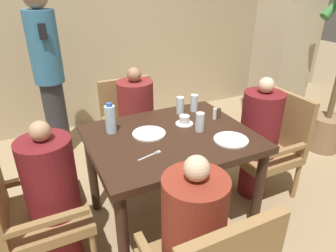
{
  "coord_description": "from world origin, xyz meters",
  "views": [
    {
      "loc": [
        -0.82,
        -1.66,
        1.74
      ],
      "look_at": [
        0.0,
        0.05,
        0.82
      ],
      "focal_mm": 32.0,
      "sensor_mm": 36.0,
      "label": 1
    }
  ],
  "objects_px": {
    "glass_tall_near": "(200,122)",
    "potted_palm": "(336,90)",
    "standing_host": "(48,71)",
    "chair_right_side": "(270,142)",
    "water_bottle": "(110,119)",
    "diner_in_right_chair": "(258,138)",
    "chair_far_side": "(132,125)",
    "glass_tall_mid": "(194,103)",
    "teacup_with_saucer": "(184,121)",
    "plate_main_right": "(231,140)",
    "plate_main_left": "(149,134)",
    "chair_left_side": "(30,209)",
    "diner_in_far_chair": "(137,124)",
    "diner_in_left_chair": "(53,195)",
    "diner_in_near_chair": "(193,243)",
    "glass_tall_far": "(180,105)"
  },
  "relations": [
    {
      "from": "potted_palm",
      "to": "chair_far_side",
      "type": "bearing_deg",
      "value": 164.05
    },
    {
      "from": "diner_in_far_chair",
      "to": "diner_in_near_chair",
      "type": "bearing_deg",
      "value": -98.99
    },
    {
      "from": "diner_in_far_chair",
      "to": "water_bottle",
      "type": "bearing_deg",
      "value": -126.46
    },
    {
      "from": "chair_right_side",
      "to": "plate_main_right",
      "type": "distance_m",
      "value": 0.74
    },
    {
      "from": "plate_main_right",
      "to": "plate_main_left",
      "type": "bearing_deg",
      "value": 144.86
    },
    {
      "from": "chair_right_side",
      "to": "plate_main_left",
      "type": "height_order",
      "value": "chair_right_side"
    },
    {
      "from": "plate_main_right",
      "to": "teacup_with_saucer",
      "type": "height_order",
      "value": "teacup_with_saucer"
    },
    {
      "from": "diner_in_far_chair",
      "to": "teacup_with_saucer",
      "type": "distance_m",
      "value": 0.67
    },
    {
      "from": "diner_in_near_chair",
      "to": "chair_far_side",
      "type": "bearing_deg",
      "value": 81.83
    },
    {
      "from": "chair_left_side",
      "to": "standing_host",
      "type": "bearing_deg",
      "value": 77.33
    },
    {
      "from": "glass_tall_near",
      "to": "chair_far_side",
      "type": "bearing_deg",
      "value": 103.64
    },
    {
      "from": "chair_far_side",
      "to": "water_bottle",
      "type": "height_order",
      "value": "water_bottle"
    },
    {
      "from": "plate_main_left",
      "to": "glass_tall_far",
      "type": "distance_m",
      "value": 0.44
    },
    {
      "from": "chair_left_side",
      "to": "diner_in_far_chair",
      "type": "xyz_separation_m",
      "value": [
        0.96,
        0.71,
        0.08
      ]
    },
    {
      "from": "glass_tall_far",
      "to": "diner_in_left_chair",
      "type": "bearing_deg",
      "value": -163.66
    },
    {
      "from": "water_bottle",
      "to": "glass_tall_far",
      "type": "xyz_separation_m",
      "value": [
        0.6,
        0.08,
        -0.03
      ]
    },
    {
      "from": "standing_host",
      "to": "plate_main_right",
      "type": "bearing_deg",
      "value": -61.38
    },
    {
      "from": "diner_in_right_chair",
      "to": "plate_main_right",
      "type": "distance_m",
      "value": 0.59
    },
    {
      "from": "chair_far_side",
      "to": "diner_in_far_chair",
      "type": "distance_m",
      "value": 0.16
    },
    {
      "from": "diner_in_right_chair",
      "to": "standing_host",
      "type": "height_order",
      "value": "standing_host"
    },
    {
      "from": "glass_tall_near",
      "to": "standing_host",
      "type": "bearing_deg",
      "value": 118.77
    },
    {
      "from": "chair_right_side",
      "to": "plate_main_right",
      "type": "height_order",
      "value": "chair_right_side"
    },
    {
      "from": "standing_host",
      "to": "glass_tall_near",
      "type": "xyz_separation_m",
      "value": [
        0.84,
        -1.53,
        -0.09
      ]
    },
    {
      "from": "diner_in_right_chair",
      "to": "potted_palm",
      "type": "xyz_separation_m",
      "value": [
        1.25,
        0.27,
        0.16
      ]
    },
    {
      "from": "water_bottle",
      "to": "diner_in_near_chair",
      "type": "bearing_deg",
      "value": -81.88
    },
    {
      "from": "glass_tall_near",
      "to": "potted_palm",
      "type": "bearing_deg",
      "value": 9.03
    },
    {
      "from": "water_bottle",
      "to": "glass_tall_near",
      "type": "relative_size",
      "value": 1.6
    },
    {
      "from": "chair_right_side",
      "to": "diner_in_near_chair",
      "type": "height_order",
      "value": "diner_in_near_chair"
    },
    {
      "from": "standing_host",
      "to": "glass_tall_far",
      "type": "relative_size",
      "value": 12.55
    },
    {
      "from": "potted_palm",
      "to": "teacup_with_saucer",
      "type": "xyz_separation_m",
      "value": [
        -1.9,
        -0.15,
        0.09
      ]
    },
    {
      "from": "glass_tall_far",
      "to": "potted_palm",
      "type": "bearing_deg",
      "value": -1.38
    },
    {
      "from": "chair_right_side",
      "to": "diner_in_right_chair",
      "type": "xyz_separation_m",
      "value": [
        -0.14,
        0.0,
        0.08
      ]
    },
    {
      "from": "glass_tall_near",
      "to": "chair_left_side",
      "type": "bearing_deg",
      "value": 178.59
    },
    {
      "from": "chair_right_side",
      "to": "glass_tall_mid",
      "type": "distance_m",
      "value": 0.77
    },
    {
      "from": "diner_in_far_chair",
      "to": "diner_in_right_chair",
      "type": "relative_size",
      "value": 1.0
    },
    {
      "from": "water_bottle",
      "to": "glass_tall_mid",
      "type": "relative_size",
      "value": 1.6
    },
    {
      "from": "diner_in_near_chair",
      "to": "plate_main_right",
      "type": "height_order",
      "value": "diner_in_near_chair"
    },
    {
      "from": "diner_in_near_chair",
      "to": "glass_tall_mid",
      "type": "distance_m",
      "value": 1.21
    },
    {
      "from": "chair_left_side",
      "to": "diner_in_near_chair",
      "type": "relative_size",
      "value": 0.86
    },
    {
      "from": "chair_right_side",
      "to": "water_bottle",
      "type": "bearing_deg",
      "value": 170.31
    },
    {
      "from": "diner_in_right_chair",
      "to": "plate_main_left",
      "type": "xyz_separation_m",
      "value": [
        -0.95,
        0.08,
        0.22
      ]
    },
    {
      "from": "diner_in_right_chair",
      "to": "water_bottle",
      "type": "height_order",
      "value": "diner_in_right_chair"
    },
    {
      "from": "diner_in_right_chair",
      "to": "plate_main_left",
      "type": "relative_size",
      "value": 4.62
    },
    {
      "from": "diner_in_right_chair",
      "to": "plate_main_left",
      "type": "distance_m",
      "value": 0.98
    },
    {
      "from": "diner_in_far_chair",
      "to": "plate_main_right",
      "type": "xyz_separation_m",
      "value": [
        0.33,
        -0.96,
        0.22
      ]
    },
    {
      "from": "glass_tall_mid",
      "to": "teacup_with_saucer",
      "type": "bearing_deg",
      "value": -135.5
    },
    {
      "from": "chair_far_side",
      "to": "teacup_with_saucer",
      "type": "xyz_separation_m",
      "value": [
        0.17,
        -0.74,
        0.32
      ]
    },
    {
      "from": "chair_far_side",
      "to": "glass_tall_mid",
      "type": "height_order",
      "value": "glass_tall_mid"
    },
    {
      "from": "diner_in_left_chair",
      "to": "glass_tall_near",
      "type": "distance_m",
      "value": 1.08
    },
    {
      "from": "diner_in_right_chair",
      "to": "glass_tall_near",
      "type": "distance_m",
      "value": 0.67
    }
  ]
}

